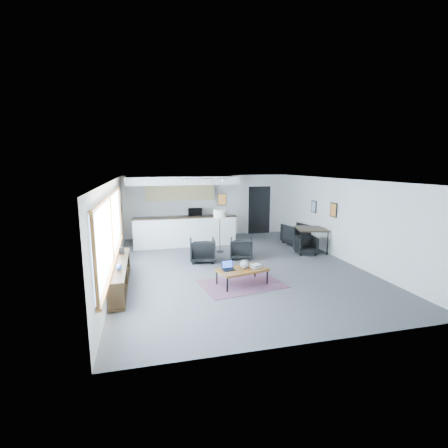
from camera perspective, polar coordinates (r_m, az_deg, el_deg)
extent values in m
cube|color=#4D4D50|center=(9.96, 2.21, -7.37)|extent=(7.00, 9.00, 0.01)
cube|color=white|center=(9.50, 2.32, 7.80)|extent=(7.00, 9.00, 0.01)
cube|color=silver|center=(13.98, -2.86, 3.24)|extent=(7.00, 0.01, 2.60)
cube|color=silver|center=(5.59, 15.30, -8.01)|extent=(7.00, 0.01, 2.60)
cube|color=silver|center=(9.32, -18.92, -0.89)|extent=(0.01, 9.00, 2.60)
cube|color=silver|center=(11.13, 19.89, 0.80)|extent=(0.01, 9.00, 2.60)
cube|color=#8CBFFF|center=(8.40, -19.27, -0.71)|extent=(0.02, 5.80, 1.55)
cube|color=brown|center=(8.58, -18.76, -5.95)|extent=(0.10, 5.95, 0.06)
cube|color=brown|center=(8.29, -19.47, 4.74)|extent=(0.06, 5.95, 0.06)
cube|color=brown|center=(5.59, -21.75, -6.24)|extent=(0.06, 0.06, 1.60)
cube|color=brown|center=(8.40, -19.14, -0.70)|extent=(0.06, 0.06, 1.60)
cube|color=brown|center=(11.25, -17.85, 2.05)|extent=(0.06, 0.06, 1.60)
cube|color=black|center=(8.49, -17.83, -6.62)|extent=(0.35, 3.00, 0.05)
cube|color=black|center=(8.67, -17.62, -10.23)|extent=(0.35, 3.00, 0.05)
cube|color=black|center=(7.22, -18.47, -12.13)|extent=(0.33, 0.04, 0.55)
cube|color=black|center=(8.58, -17.73, -8.48)|extent=(0.33, 0.04, 0.55)
cube|color=black|center=(9.96, -17.20, -5.83)|extent=(0.33, 0.04, 0.55)
cube|color=#3359A5|center=(7.42, -18.31, -12.80)|extent=(0.18, 0.04, 0.20)
cube|color=silver|center=(7.57, -18.22, -12.23)|extent=(0.18, 0.04, 0.22)
cube|color=maroon|center=(7.72, -18.13, -11.69)|extent=(0.18, 0.04, 0.24)
cube|color=black|center=(7.89, -18.03, -11.37)|extent=(0.18, 0.04, 0.20)
cube|color=#3359A5|center=(8.04, -17.95, -10.86)|extent=(0.18, 0.04, 0.22)
cube|color=silver|center=(8.20, -17.88, -10.37)|extent=(0.18, 0.04, 0.24)
cube|color=maroon|center=(8.36, -17.79, -10.09)|extent=(0.18, 0.04, 0.20)
cube|color=black|center=(8.52, -17.72, -9.64)|extent=(0.18, 0.04, 0.22)
cube|color=#3359A5|center=(8.68, -17.65, -9.20)|extent=(0.18, 0.03, 0.24)
cube|color=silver|center=(8.84, -17.58, -8.96)|extent=(0.18, 0.03, 0.20)
cube|color=maroon|center=(9.00, -17.51, -8.55)|extent=(0.18, 0.03, 0.22)
cube|color=black|center=(9.16, -17.45, -8.15)|extent=(0.18, 0.04, 0.24)
cube|color=black|center=(9.23, -17.55, -4.52)|extent=(0.14, 0.02, 0.18)
sphere|color=#264C99|center=(7.89, -18.01, -7.20)|extent=(0.14, 0.14, 0.14)
cube|color=white|center=(12.16, -6.75, -1.48)|extent=(3.80, 0.25, 1.10)
cube|color=black|center=(12.06, -6.81, 1.12)|extent=(3.85, 0.32, 0.04)
cube|color=white|center=(13.59, -7.51, -0.68)|extent=(3.80, 0.60, 0.90)
cube|color=#2D2D2D|center=(13.51, -7.56, 1.24)|extent=(3.82, 0.62, 0.04)
cube|color=tan|center=(13.54, -7.73, 5.69)|extent=(2.80, 0.35, 0.70)
cube|color=white|center=(12.81, -7.44, 7.68)|extent=(4.20, 1.80, 0.30)
cube|color=black|center=(12.23, -0.34, 4.35)|extent=(0.35, 0.03, 0.45)
cube|color=orange|center=(12.22, -0.32, 4.34)|extent=(0.30, 0.01, 0.40)
cube|color=black|center=(14.54, 6.15, 2.47)|extent=(1.00, 0.12, 2.10)
cube|color=white|center=(14.39, 4.19, 2.42)|extent=(0.06, 0.10, 2.10)
cube|color=white|center=(14.74, 8.04, 2.53)|extent=(0.06, 0.10, 2.10)
cube|color=white|center=(14.45, 6.22, 6.68)|extent=(1.10, 0.10, 0.06)
cube|color=silver|center=(11.51, -3.66, 8.00)|extent=(1.60, 0.04, 0.04)
cylinder|color=silver|center=(11.42, -6.89, 7.53)|extent=(0.07, 0.07, 0.09)
cylinder|color=silver|center=(11.48, -4.64, 7.58)|extent=(0.07, 0.07, 0.09)
cylinder|color=silver|center=(11.56, -2.42, 7.63)|extent=(0.07, 0.07, 0.09)
cylinder|color=silver|center=(11.66, -0.24, 7.66)|extent=(0.07, 0.07, 0.09)
cube|color=black|center=(11.41, 18.71, 2.36)|extent=(0.03, 0.38, 0.48)
cube|color=orange|center=(11.40, 18.65, 2.36)|extent=(0.00, 0.32, 0.42)
cube|color=black|center=(12.52, 15.52, 2.96)|extent=(0.03, 0.34, 0.44)
cube|color=#859FC5|center=(12.51, 15.46, 2.96)|extent=(0.00, 0.28, 0.38)
cube|color=#593245|center=(8.50, 3.17, -10.49)|extent=(2.23, 1.69, 0.01)
cube|color=brown|center=(8.37, 3.20, -8.05)|extent=(1.38, 0.95, 0.05)
cube|color=black|center=(7.93, 0.58, -10.65)|extent=(0.03, 0.03, 0.37)
cube|color=black|center=(8.42, -1.28, -9.39)|extent=(0.03, 0.03, 0.37)
cube|color=black|center=(8.50, 7.60, -9.28)|extent=(0.03, 0.03, 0.37)
cube|color=black|center=(8.96, 5.48, -8.21)|extent=(0.03, 0.03, 0.37)
cube|color=black|center=(8.14, 4.24, -8.81)|extent=(1.17, 0.30, 0.03)
cube|color=black|center=(8.62, 2.22, -7.70)|extent=(1.17, 0.30, 0.03)
cube|color=black|center=(8.28, 0.87, -8.02)|extent=(0.33, 0.26, 0.02)
cube|color=black|center=(8.34, 0.57, -7.08)|extent=(0.31, 0.10, 0.20)
cube|color=blue|center=(8.34, 0.58, -7.09)|extent=(0.28, 0.08, 0.17)
sphere|color=gray|center=(8.37, 3.63, -7.03)|extent=(0.23, 0.23, 0.23)
cube|color=silver|center=(8.53, 5.64, -7.46)|extent=(0.33, 0.29, 0.03)
cube|color=#3359A5|center=(8.52, 5.64, -7.27)|extent=(0.29, 0.27, 0.03)
cube|color=silver|center=(8.49, 5.68, -7.14)|extent=(0.27, 0.24, 0.03)
cube|color=#E5590C|center=(8.17, 3.95, -8.33)|extent=(0.12, 0.12, 0.01)
imported|color=black|center=(10.32, -3.83, -4.43)|extent=(0.86, 0.82, 0.80)
imported|color=black|center=(10.67, 3.06, -4.11)|extent=(0.87, 0.84, 0.73)
cylinder|color=black|center=(11.52, -0.73, -4.82)|extent=(0.27, 0.27, 0.03)
cylinder|color=black|center=(11.37, -0.74, -1.68)|extent=(0.02, 0.02, 1.27)
cylinder|color=beige|center=(11.24, -0.75, 1.84)|extent=(0.45, 0.45, 0.28)
cube|color=black|center=(11.75, 15.14, -0.84)|extent=(1.20, 1.20, 0.04)
cylinder|color=black|center=(11.30, 13.47, -3.39)|extent=(0.05, 0.05, 0.80)
cylinder|color=black|center=(12.14, 12.47, -2.40)|extent=(0.05, 0.05, 0.80)
cylinder|color=black|center=(11.55, 17.75, -3.31)|extent=(0.05, 0.05, 0.80)
cylinder|color=black|center=(12.37, 16.48, -2.35)|extent=(0.05, 0.05, 0.80)
imported|color=black|center=(11.51, 14.21, -3.73)|extent=(0.63, 0.60, 0.58)
imported|color=black|center=(12.88, 12.46, -1.81)|extent=(0.86, 0.82, 0.74)
imported|color=black|center=(13.56, -5.11, 2.22)|extent=(0.60, 0.39, 0.38)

